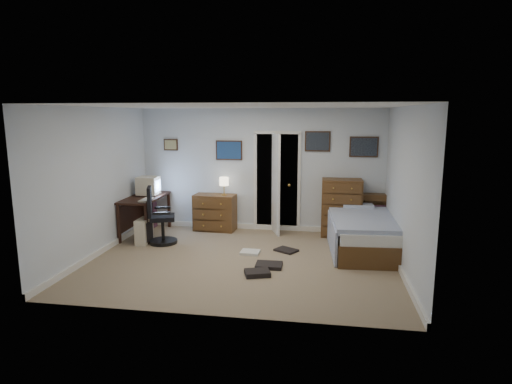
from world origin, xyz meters
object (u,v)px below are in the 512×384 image
tall_dresser (341,208)px  bed (362,232)px  computer_desk (141,205)px  low_dresser (215,212)px  office_chair (159,222)px

tall_dresser → bed: tall_dresser is taller
computer_desk → bed: (4.28, -0.33, -0.28)m
low_dresser → tall_dresser: bearing=3.3°
computer_desk → tall_dresser: bearing=6.2°
low_dresser → bed: low_dresser is taller
low_dresser → tall_dresser: 2.57m
tall_dresser → bed: (0.34, -0.86, -0.25)m
low_dresser → bed: (2.90, -0.88, -0.05)m
computer_desk → low_dresser: (1.38, 0.55, -0.22)m
office_chair → tall_dresser: (3.35, 1.05, 0.15)m
office_chair → bed: size_ratio=0.50×
low_dresser → tall_dresser: (2.57, -0.02, 0.19)m
computer_desk → bed: 4.30m
office_chair → tall_dresser: bearing=-1.7°
office_chair → computer_desk: bearing=119.2°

